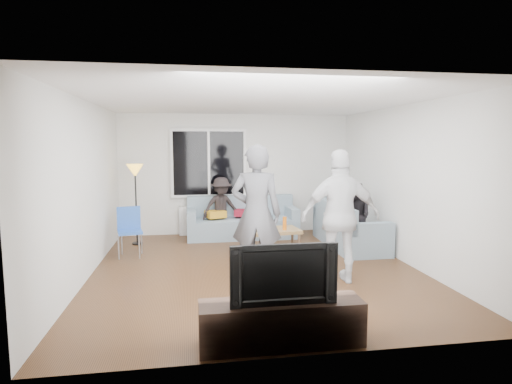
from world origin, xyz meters
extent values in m
cube|color=#56351C|center=(0.00, 0.00, -0.02)|extent=(5.00, 5.50, 0.04)
cube|color=white|center=(0.00, 0.00, 2.62)|extent=(5.00, 5.50, 0.04)
cube|color=silver|center=(0.00, 2.77, 1.30)|extent=(5.00, 0.04, 2.60)
cube|color=silver|center=(0.00, -2.77, 1.30)|extent=(5.00, 0.04, 2.60)
cube|color=silver|center=(-2.52, 0.00, 1.30)|extent=(0.04, 5.50, 2.60)
cube|color=silver|center=(2.52, 0.00, 1.30)|extent=(0.04, 5.50, 2.60)
cube|color=white|center=(-0.60, 2.69, 1.55)|extent=(1.62, 0.06, 1.47)
cube|color=black|center=(-0.60, 2.65, 1.55)|extent=(1.50, 0.02, 1.35)
cube|color=white|center=(-0.60, 2.64, 1.55)|extent=(0.05, 0.03, 1.35)
cube|color=silver|center=(-0.60, 2.65, 0.31)|extent=(1.30, 0.12, 0.62)
imported|color=#356829|center=(-0.38, 2.62, 0.79)|extent=(0.22, 0.19, 0.35)
imported|color=white|center=(-1.01, 2.62, 0.70)|extent=(0.19, 0.19, 0.16)
cube|color=gray|center=(2.26, 2.27, 0.42)|extent=(0.85, 0.85, 0.85)
cube|color=#C88B1D|center=(-0.49, 2.25, 0.51)|extent=(0.46, 0.43, 0.14)
cube|color=maroon|center=(0.10, 2.33, 0.51)|extent=(0.42, 0.37, 0.13)
cube|color=#A2844E|center=(0.42, 1.07, 0.20)|extent=(1.16, 0.71, 0.40)
cylinder|color=maroon|center=(0.30, 1.14, 0.49)|extent=(0.17, 0.17, 0.17)
imported|color=#46464A|center=(-0.08, -0.58, 0.98)|extent=(0.81, 0.63, 1.96)
imported|color=silver|center=(1.08, -0.79, 0.94)|extent=(1.14, 0.55, 1.89)
imported|color=black|center=(2.02, 0.90, 0.63)|extent=(0.65, 0.73, 1.26)
imported|color=black|center=(-0.37, 2.30, 0.64)|extent=(0.91, 0.66, 1.27)
cube|color=#37251B|center=(-0.14, -2.50, 0.22)|extent=(1.60, 0.40, 0.44)
imported|color=black|center=(-0.14, -2.50, 0.74)|extent=(1.03, 0.13, 0.59)
cylinder|color=#38991B|center=(0.28, 0.91, 0.53)|extent=(0.08, 0.08, 0.26)
cylinder|color=orange|center=(0.09, 1.16, 0.50)|extent=(0.07, 0.07, 0.21)
cylinder|color=orange|center=(0.69, 0.98, 0.52)|extent=(0.07, 0.07, 0.24)
camera|label=1|loc=(-0.99, -6.28, 1.96)|focal=29.10mm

